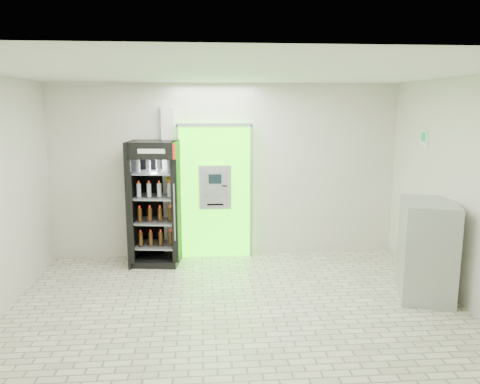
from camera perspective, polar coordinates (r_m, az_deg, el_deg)
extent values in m
plane|color=beige|center=(6.14, -0.34, -14.74)|extent=(6.00, 6.00, 0.00)
plane|color=silver|center=(8.13, -1.71, 2.57)|extent=(6.00, 0.00, 6.00)
plane|color=silver|center=(3.26, 3.05, -9.47)|extent=(6.00, 0.00, 6.00)
plane|color=silver|center=(6.61, 26.57, -0.36)|extent=(0.00, 5.00, 5.00)
plane|color=white|center=(5.57, -0.38, 14.45)|extent=(6.00, 6.00, 0.00)
cube|color=#31F10A|center=(8.11, -3.08, 0.04)|extent=(1.20, 0.12, 2.30)
cube|color=gray|center=(7.91, -3.15, 8.17)|extent=(1.28, 0.04, 0.06)
cube|color=gray|center=(8.04, -7.56, -0.12)|extent=(0.04, 0.04, 2.30)
cube|color=gray|center=(8.08, 1.40, 0.01)|extent=(0.04, 0.04, 2.30)
cube|color=black|center=(8.20, -2.32, -4.49)|extent=(0.62, 0.01, 0.67)
cube|color=black|center=(7.94, -5.59, 5.83)|extent=(0.22, 0.01, 0.18)
cube|color=#9FA1A6|center=(7.98, -3.06, 0.60)|extent=(0.55, 0.12, 0.75)
cube|color=black|center=(7.89, -3.06, 1.59)|extent=(0.22, 0.01, 0.16)
cube|color=gray|center=(7.94, -3.04, -0.40)|extent=(0.16, 0.01, 0.12)
cube|color=black|center=(7.92, -1.89, 0.75)|extent=(0.09, 0.01, 0.02)
cube|color=black|center=(7.97, -3.03, -1.53)|extent=(0.28, 0.01, 0.03)
cube|color=silver|center=(8.12, -8.61, 1.02)|extent=(0.22, 0.10, 2.60)
cube|color=#193FB2|center=(8.01, -8.70, 3.43)|extent=(0.09, 0.01, 0.06)
cube|color=red|center=(8.03, -8.68, 2.51)|extent=(0.09, 0.01, 0.06)
cube|color=yellow|center=(8.05, -8.65, 1.59)|extent=(0.09, 0.01, 0.06)
cube|color=orange|center=(8.07, -8.63, 0.68)|extent=(0.09, 0.01, 0.06)
cube|color=red|center=(8.09, -8.60, -0.23)|extent=(0.09, 0.01, 0.06)
cube|color=black|center=(7.88, -10.30, -1.33)|extent=(0.86, 0.80, 2.05)
cube|color=black|center=(8.20, -10.09, -0.87)|extent=(0.77, 0.16, 2.05)
cube|color=#B92109|center=(7.41, -10.77, 4.91)|extent=(0.75, 0.11, 0.25)
cube|color=white|center=(7.40, -10.78, 4.90)|extent=(0.43, 0.06, 0.07)
cube|color=black|center=(8.13, -10.07, -8.08)|extent=(0.86, 0.80, 0.10)
cylinder|color=gray|center=(7.51, -8.01, -2.48)|extent=(0.03, 0.03, 0.92)
cube|color=gray|center=(8.06, -10.13, -6.34)|extent=(0.72, 0.68, 0.02)
cube|color=gray|center=(7.95, -10.23, -3.50)|extent=(0.72, 0.68, 0.02)
cube|color=gray|center=(7.86, -10.32, -0.60)|extent=(0.72, 0.68, 0.02)
cube|color=gray|center=(7.79, -10.42, 2.37)|extent=(0.72, 0.68, 0.02)
cube|color=#9FA1A6|center=(6.98, 21.79, -6.47)|extent=(0.95, 1.17, 1.34)
cube|color=gray|center=(6.82, 19.28, -6.11)|extent=(0.31, 0.94, 0.01)
cube|color=white|center=(7.75, 21.52, 6.08)|extent=(0.02, 0.22, 0.26)
cube|color=#0D9940|center=(7.74, 21.46, 6.31)|extent=(0.00, 0.14, 0.14)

